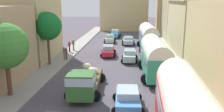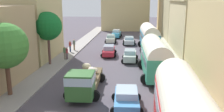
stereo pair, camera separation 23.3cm
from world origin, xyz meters
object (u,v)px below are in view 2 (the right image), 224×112
object	(u,v)px
car_4	(130,55)
car_5	(129,40)
car_0	(109,50)
car_2	(116,34)
parked_bus_1	(155,56)
pedestrian_3	(67,53)
parked_bus_2	(149,36)
pedestrian_4	(74,44)
car_3	(127,98)
car_1	(111,39)
pedestrian_0	(65,52)
pedestrian_1	(70,46)
cargo_truck_0	(84,81)

from	to	relation	value
car_4	car_5	bearing A→B (deg)	91.82
car_0	car_2	distance (m)	16.54
parked_bus_1	pedestrian_3	distance (m)	12.36
parked_bus_2	pedestrian_4	world-z (taller)	parked_bus_2
parked_bus_2	car_5	bearing A→B (deg)	125.23
parked_bus_1	car_2	distance (m)	25.95
parked_bus_2	car_3	bearing A→B (deg)	-97.72
car_1	pedestrian_4	bearing A→B (deg)	-122.07
car_3	pedestrian_3	world-z (taller)	pedestrian_3
car_4	pedestrian_0	size ratio (longest dim) A/B	2.13
car_5	pedestrian_0	world-z (taller)	pedestrian_0
parked_bus_1	car_0	bearing A→B (deg)	123.66
parked_bus_2	car_4	size ratio (longest dim) A/B	2.19
car_2	pedestrian_0	distance (m)	20.53
car_2	pedestrian_4	size ratio (longest dim) A/B	2.31
pedestrian_1	pedestrian_4	bearing A→B (deg)	78.41
parked_bus_1	pedestrian_1	bearing A→B (deg)	139.94
car_4	pedestrian_4	size ratio (longest dim) A/B	2.16
cargo_truck_0	car_1	world-z (taller)	cargo_truck_0
car_0	parked_bus_2	bearing A→B (deg)	36.32
car_4	pedestrian_1	size ratio (longest dim) A/B	2.17
parked_bus_1	car_2	xyz separation A→B (m)	(-5.95, 25.23, -1.30)
car_4	pedestrian_0	xyz separation A→B (m)	(-8.60, -0.31, 0.29)
parked_bus_1	car_1	bearing A→B (deg)	108.87
parked_bus_2	car_2	bearing A→B (deg)	116.61
car_0	pedestrian_4	xyz separation A→B (m)	(-5.73, 2.58, 0.30)
parked_bus_2	car_3	size ratio (longest dim) A/B	2.16
cargo_truck_0	car_3	world-z (taller)	cargo_truck_0
car_5	pedestrian_3	distance (m)	14.52
car_4	pedestrian_0	world-z (taller)	pedestrian_0
cargo_truck_0	car_3	xyz separation A→B (m)	(3.61, -2.15, -0.50)
parked_bus_2	car_5	distance (m)	5.80
car_1	parked_bus_1	bearing A→B (deg)	-71.13
parked_bus_1	car_1	size ratio (longest dim) A/B	2.22
car_0	car_2	world-z (taller)	car_2
car_1	car_5	world-z (taller)	car_1
car_0	pedestrian_4	bearing A→B (deg)	155.77
parked_bus_2	car_1	size ratio (longest dim) A/B	2.25
car_2	car_4	world-z (taller)	car_2
car_2	pedestrian_3	xyz separation A→B (m)	(-5.07, -19.75, 0.20)
pedestrian_1	pedestrian_3	xyz separation A→B (m)	(0.78, -4.45, -0.02)
car_3	pedestrian_0	size ratio (longest dim) A/B	2.16
parked_bus_2	car_2	world-z (taller)	parked_bus_2
parked_bus_1	pedestrian_0	size ratio (longest dim) A/B	4.62
car_0	pedestrian_1	world-z (taller)	pedestrian_1
car_0	car_4	distance (m)	4.28
car_1	parked_bus_2	bearing A→B (deg)	-42.47
pedestrian_4	car_5	bearing A→B (deg)	36.99
cargo_truck_0	car_0	bearing A→B (deg)	87.95
car_4	pedestrian_4	distance (m)	10.42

